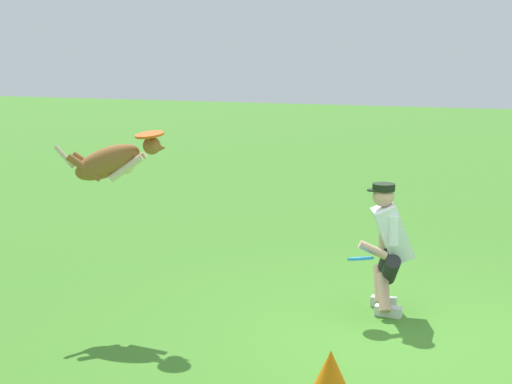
% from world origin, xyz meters
% --- Properties ---
extents(ground_plane, '(60.00, 60.00, 0.00)m').
position_xyz_m(ground_plane, '(0.00, 0.00, 0.00)').
color(ground_plane, '#417E28').
extents(person, '(0.53, 0.69, 1.29)m').
position_xyz_m(person, '(0.29, -0.67, 0.70)').
color(person, silver).
rests_on(person, ground_plane).
extents(dog, '(1.04, 0.49, 0.52)m').
position_xyz_m(dog, '(2.74, 0.39, 1.52)').
color(dog, '#935E2D').
extents(frisbee_flying, '(0.37, 0.36, 0.08)m').
position_xyz_m(frisbee_flying, '(2.38, 0.31, 1.79)').
color(frisbee_flying, '#F45A14').
extents(frisbee_held, '(0.25, 0.26, 0.10)m').
position_xyz_m(frisbee_held, '(0.49, -0.34, 0.61)').
color(frisbee_held, '#218DDC').
rests_on(frisbee_held, person).
extents(training_cone, '(0.31, 0.31, 0.35)m').
position_xyz_m(training_cone, '(0.29, 1.32, 0.17)').
color(training_cone, orange).
rests_on(training_cone, ground_plane).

